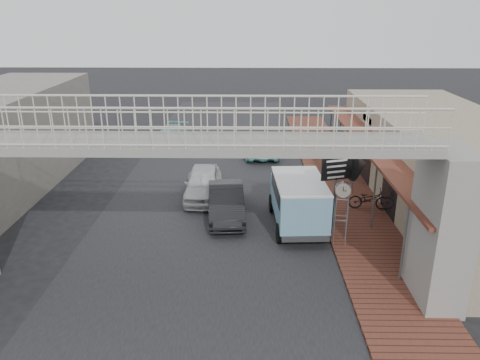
{
  "coord_description": "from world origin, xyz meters",
  "views": [
    {
      "loc": [
        1.67,
        -16.99,
        8.75
      ],
      "look_at": [
        1.34,
        2.08,
        1.8
      ],
      "focal_mm": 35.0,
      "sensor_mm": 36.0,
      "label": 1
    }
  ],
  "objects_px": {
    "motorcycle_near": "(369,199)",
    "street_clock": "(343,193)",
    "arrow_sign": "(356,166)",
    "angkot_van": "(298,196)",
    "motorcycle_far": "(305,146)",
    "white_hatchback": "(203,183)",
    "dark_sedan": "(226,202)",
    "angkot_far": "(171,136)",
    "angkot_curb": "(261,145)"
  },
  "relations": [
    {
      "from": "angkot_curb",
      "to": "arrow_sign",
      "type": "height_order",
      "value": "arrow_sign"
    },
    {
      "from": "angkot_van",
      "to": "motorcycle_near",
      "type": "bearing_deg",
      "value": 23.54
    },
    {
      "from": "dark_sedan",
      "to": "angkot_van",
      "type": "xyz_separation_m",
      "value": [
        3.08,
        -0.91,
        0.67
      ]
    },
    {
      "from": "street_clock",
      "to": "angkot_far",
      "type": "bearing_deg",
      "value": 131.05
    },
    {
      "from": "angkot_van",
      "to": "arrow_sign",
      "type": "height_order",
      "value": "arrow_sign"
    },
    {
      "from": "dark_sedan",
      "to": "street_clock",
      "type": "relative_size",
      "value": 1.71
    },
    {
      "from": "motorcycle_near",
      "to": "arrow_sign",
      "type": "xyz_separation_m",
      "value": [
        -1.24,
        -2.18,
        2.3
      ]
    },
    {
      "from": "angkot_van",
      "to": "motorcycle_far",
      "type": "relative_size",
      "value": 2.44
    },
    {
      "from": "dark_sedan",
      "to": "angkot_far",
      "type": "relative_size",
      "value": 1.01
    },
    {
      "from": "dark_sedan",
      "to": "street_clock",
      "type": "height_order",
      "value": "street_clock"
    },
    {
      "from": "angkot_far",
      "to": "angkot_van",
      "type": "bearing_deg",
      "value": -52.25
    },
    {
      "from": "angkot_curb",
      "to": "motorcycle_near",
      "type": "bearing_deg",
      "value": 114.98
    },
    {
      "from": "angkot_curb",
      "to": "arrow_sign",
      "type": "xyz_separation_m",
      "value": [
        3.52,
        -11.02,
        2.26
      ]
    },
    {
      "from": "white_hatchback",
      "to": "angkot_curb",
      "type": "distance_m",
      "value": 7.91
    },
    {
      "from": "dark_sedan",
      "to": "arrow_sign",
      "type": "relative_size",
      "value": 1.27
    },
    {
      "from": "dark_sedan",
      "to": "motorcycle_near",
      "type": "bearing_deg",
      "value": 2.76
    },
    {
      "from": "arrow_sign",
      "to": "angkot_van",
      "type": "bearing_deg",
      "value": 150.32
    },
    {
      "from": "motorcycle_far",
      "to": "dark_sedan",
      "type": "bearing_deg",
      "value": 177.32
    },
    {
      "from": "motorcycle_near",
      "to": "motorcycle_far",
      "type": "distance_m",
      "value": 8.85
    },
    {
      "from": "angkot_van",
      "to": "motorcycle_far",
      "type": "bearing_deg",
      "value": 78.9
    },
    {
      "from": "motorcycle_far",
      "to": "street_clock",
      "type": "distance_m",
      "value": 12.1
    },
    {
      "from": "white_hatchback",
      "to": "angkot_curb",
      "type": "bearing_deg",
      "value": 66.11
    },
    {
      "from": "white_hatchback",
      "to": "dark_sedan",
      "type": "bearing_deg",
      "value": -63.83
    },
    {
      "from": "arrow_sign",
      "to": "street_clock",
      "type": "bearing_deg",
      "value": -138.77
    },
    {
      "from": "white_hatchback",
      "to": "street_clock",
      "type": "height_order",
      "value": "street_clock"
    },
    {
      "from": "dark_sedan",
      "to": "street_clock",
      "type": "distance_m",
      "value": 5.45
    },
    {
      "from": "angkot_far",
      "to": "angkot_van",
      "type": "relative_size",
      "value": 0.94
    },
    {
      "from": "dark_sedan",
      "to": "arrow_sign",
      "type": "bearing_deg",
      "value": -18.83
    },
    {
      "from": "angkot_curb",
      "to": "motorcycle_far",
      "type": "height_order",
      "value": "angkot_curb"
    },
    {
      "from": "dark_sedan",
      "to": "angkot_far",
      "type": "bearing_deg",
      "value": 105.79
    },
    {
      "from": "angkot_van",
      "to": "street_clock",
      "type": "xyz_separation_m",
      "value": [
        1.5,
        -1.66,
        0.83
      ]
    },
    {
      "from": "motorcycle_far",
      "to": "street_clock",
      "type": "relative_size",
      "value": 0.74
    },
    {
      "from": "motorcycle_near",
      "to": "angkot_van",
      "type": "bearing_deg",
      "value": 122.33
    },
    {
      "from": "motorcycle_near",
      "to": "street_clock",
      "type": "xyz_separation_m",
      "value": [
        -1.96,
        -3.37,
        1.63
      ]
    },
    {
      "from": "angkot_curb",
      "to": "angkot_van",
      "type": "relative_size",
      "value": 0.98
    },
    {
      "from": "street_clock",
      "to": "motorcycle_near",
      "type": "bearing_deg",
      "value": 69.2
    },
    {
      "from": "arrow_sign",
      "to": "motorcycle_near",
      "type": "bearing_deg",
      "value": 42.5
    },
    {
      "from": "angkot_van",
      "to": "motorcycle_far",
      "type": "height_order",
      "value": "angkot_van"
    },
    {
      "from": "angkot_van",
      "to": "arrow_sign",
      "type": "xyz_separation_m",
      "value": [
        2.21,
        -0.47,
        1.49
      ]
    },
    {
      "from": "motorcycle_near",
      "to": "angkot_far",
      "type": "bearing_deg",
      "value": 50.44
    },
    {
      "from": "motorcycle_far",
      "to": "arrow_sign",
      "type": "relative_size",
      "value": 0.54
    },
    {
      "from": "motorcycle_near",
      "to": "angkot_curb",
      "type": "bearing_deg",
      "value": 34.23
    },
    {
      "from": "angkot_van",
      "to": "street_clock",
      "type": "bearing_deg",
      "value": -50.83
    },
    {
      "from": "dark_sedan",
      "to": "angkot_far",
      "type": "distance_m",
      "value": 12.63
    },
    {
      "from": "street_clock",
      "to": "dark_sedan",
      "type": "bearing_deg",
      "value": 160.07
    },
    {
      "from": "motorcycle_near",
      "to": "street_clock",
      "type": "height_order",
      "value": "street_clock"
    },
    {
      "from": "white_hatchback",
      "to": "street_clock",
      "type": "distance_m",
      "value": 7.73
    },
    {
      "from": "angkot_far",
      "to": "motorcycle_far",
      "type": "height_order",
      "value": "angkot_far"
    },
    {
      "from": "angkot_far",
      "to": "motorcycle_far",
      "type": "bearing_deg",
      "value": -7.64
    },
    {
      "from": "angkot_curb",
      "to": "angkot_far",
      "type": "height_order",
      "value": "angkot_far"
    }
  ]
}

